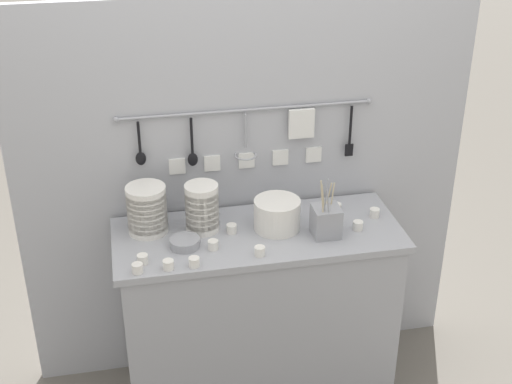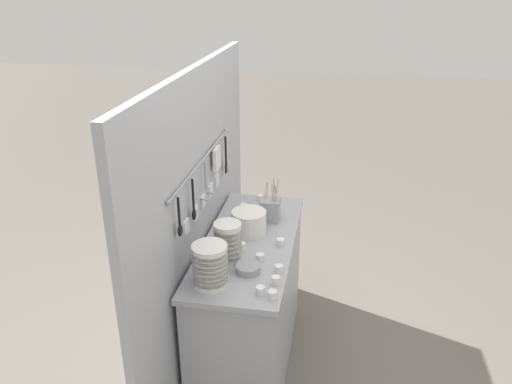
# 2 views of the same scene
# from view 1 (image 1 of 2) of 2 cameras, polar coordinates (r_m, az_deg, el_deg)

# --- Properties ---
(counter) EXTENTS (1.21, 0.49, 0.85)m
(counter) POSITION_cam_1_polar(r_m,az_deg,el_deg) (3.23, 0.16, -9.71)
(counter) COLOR #9EA0A8
(counter) RESTS_ON ground
(back_wall) EXTENTS (2.01, 0.11, 1.79)m
(back_wall) POSITION_cam_1_polar(r_m,az_deg,el_deg) (3.21, -0.82, -0.09)
(back_wall) COLOR #A8AAB2
(back_wall) RESTS_ON ground
(bowl_stack_wide_centre) EXTENTS (0.17, 0.17, 0.21)m
(bowl_stack_wide_centre) POSITION_cam_1_polar(r_m,az_deg,el_deg) (2.99, -8.72, -1.38)
(bowl_stack_wide_centre) COLOR silver
(bowl_stack_wide_centre) RESTS_ON counter
(bowl_stack_tall_left) EXTENTS (0.14, 0.14, 0.21)m
(bowl_stack_tall_left) POSITION_cam_1_polar(r_m,az_deg,el_deg) (2.97, -4.34, -1.26)
(bowl_stack_tall_left) COLOR silver
(bowl_stack_tall_left) RESTS_ON counter
(plate_stack) EXTENTS (0.20, 0.20, 0.13)m
(plate_stack) POSITION_cam_1_polar(r_m,az_deg,el_deg) (2.99, 1.70, -1.80)
(plate_stack) COLOR silver
(plate_stack) RESTS_ON counter
(steel_mixing_bowl) EXTENTS (0.12, 0.12, 0.04)m
(steel_mixing_bowl) POSITION_cam_1_polar(r_m,az_deg,el_deg) (2.90, -5.73, -4.05)
(steel_mixing_bowl) COLOR #93969E
(steel_mixing_bowl) RESTS_ON counter
(cutlery_caddy) EXTENTS (0.11, 0.11, 0.28)m
(cutlery_caddy) POSITION_cam_1_polar(r_m,az_deg,el_deg) (2.96, 5.62, -2.30)
(cutlery_caddy) COLOR #93969E
(cutlery_caddy) RESTS_ON counter
(cup_centre) EXTENTS (0.04, 0.04, 0.04)m
(cup_centre) POSITION_cam_1_polar(r_m,az_deg,el_deg) (3.16, 6.45, -1.25)
(cup_centre) COLOR silver
(cup_centre) RESTS_ON counter
(cup_edge_near) EXTENTS (0.04, 0.04, 0.04)m
(cup_edge_near) POSITION_cam_1_polar(r_m,az_deg,el_deg) (2.77, -7.03, -5.79)
(cup_edge_near) COLOR silver
(cup_edge_near) RESTS_ON counter
(cup_back_right) EXTENTS (0.04, 0.04, 0.04)m
(cup_back_right) POSITION_cam_1_polar(r_m,az_deg,el_deg) (2.78, -4.97, -5.60)
(cup_back_right) COLOR silver
(cup_back_right) RESTS_ON counter
(cup_edge_far) EXTENTS (0.04, 0.04, 0.04)m
(cup_edge_far) POSITION_cam_1_polar(r_m,az_deg,el_deg) (3.03, 8.16, -2.67)
(cup_edge_far) COLOR silver
(cup_edge_far) RESTS_ON counter
(cup_front_right) EXTENTS (0.04, 0.04, 0.04)m
(cup_front_right) POSITION_cam_1_polar(r_m,az_deg,el_deg) (2.83, 0.30, -4.75)
(cup_front_right) COLOR silver
(cup_front_right) RESTS_ON counter
(cup_beside_plates) EXTENTS (0.04, 0.04, 0.04)m
(cup_beside_plates) POSITION_cam_1_polar(r_m,az_deg,el_deg) (2.77, -9.46, -6.04)
(cup_beside_plates) COLOR silver
(cup_beside_plates) RESTS_ON counter
(cup_front_left) EXTENTS (0.04, 0.04, 0.04)m
(cup_front_left) POSITION_cam_1_polar(r_m,az_deg,el_deg) (2.88, -3.45, -4.25)
(cup_front_left) COLOR silver
(cup_front_left) RESTS_ON counter
(cup_back_left) EXTENTS (0.04, 0.04, 0.04)m
(cup_back_left) POSITION_cam_1_polar(r_m,az_deg,el_deg) (2.82, -9.06, -5.34)
(cup_back_left) COLOR silver
(cup_back_left) RESTS_ON counter
(cup_mid_row) EXTENTS (0.04, 0.04, 0.04)m
(cup_mid_row) POSITION_cam_1_polar(r_m,az_deg,el_deg) (3.14, 9.46, -1.65)
(cup_mid_row) COLOR silver
(cup_mid_row) RESTS_ON counter
(cup_by_caddy) EXTENTS (0.04, 0.04, 0.04)m
(cup_by_caddy) POSITION_cam_1_polar(r_m,az_deg,el_deg) (2.98, -1.97, -2.95)
(cup_by_caddy) COLOR silver
(cup_by_caddy) RESTS_ON counter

